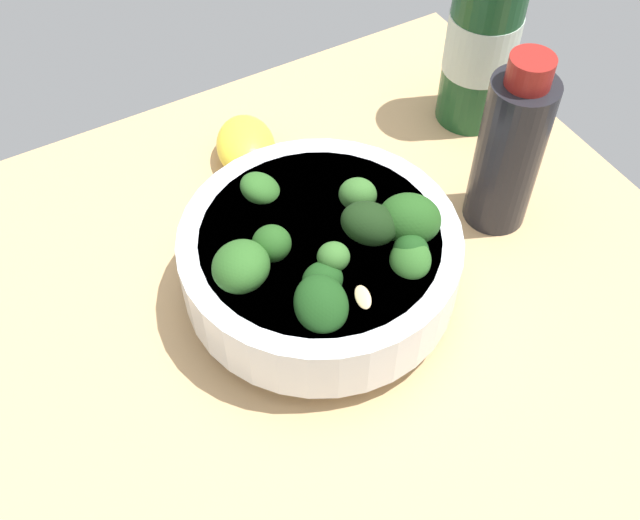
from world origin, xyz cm
name	(u,v)px	position (x,y,z in cm)	size (l,w,h in cm)	color
ground_plane	(342,321)	(0.00, 0.00, -2.44)	(57.38, 57.38, 4.88)	tan
bowl_of_broccoli	(322,258)	(-1.59, -0.96, 4.49)	(20.44, 20.44, 10.56)	white
lemon_wedge	(246,146)	(-17.76, 0.51, 1.82)	(7.29, 5.14, 3.64)	yellow
bottle_tall	(482,41)	(-13.19, 21.58, 8.24)	(6.34, 6.34, 17.67)	#194723
bottle_short	(510,150)	(-1.86, 15.86, 7.26)	(5.16, 5.16, 15.75)	black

